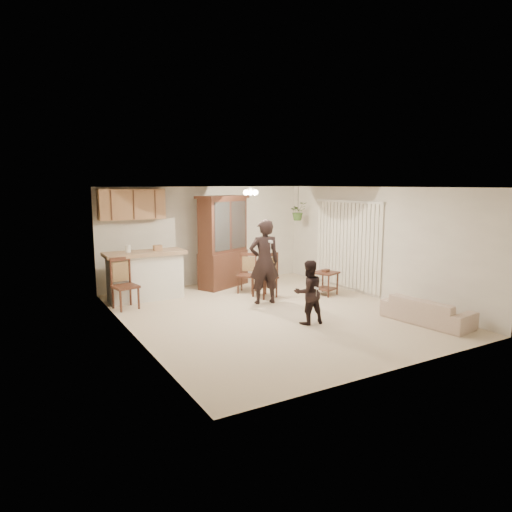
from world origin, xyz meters
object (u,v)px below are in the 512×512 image
sofa (427,304)px  chair_bar (126,295)px  china_hutch (223,242)px  adult (264,262)px  side_table (326,283)px  child (308,288)px  chair_hutch_left (247,282)px  chair_hutch_right (265,285)px

sofa → chair_bar: chair_bar is taller
sofa → china_hutch: size_ratio=0.82×
adult → chair_bar: adult is taller
sofa → side_table: bearing=-2.4°
child → side_table: size_ratio=2.12×
side_table → sofa: bearing=-84.4°
china_hutch → side_table: bearing=-73.4°
chair_hutch_left → chair_hutch_right: 0.62m
sofa → adult: adult is taller
sofa → chair_bar: 5.96m
side_table → chair_hutch_right: chair_hutch_right is taller
child → side_table: (1.68, 1.61, -0.39)m
sofa → child: bearing=53.2°
sofa → china_hutch: china_hutch is taller
china_hutch → chair_hutch_right: china_hutch is taller
adult → china_hutch: size_ratio=0.79×
sofa → chair_hutch_left: 4.18m
side_table → chair_hutch_left: (-1.48, 1.12, -0.02)m
chair_hutch_left → adult: bearing=-55.6°
child → chair_hutch_left: 2.76m
chair_hutch_left → chair_hutch_right: size_ratio=0.89×
child → chair_hutch_right: child is taller
sofa → china_hutch: 5.10m
chair_hutch_right → china_hutch: bearing=-86.7°
chair_hutch_left → child: bearing=-51.9°
adult → chair_bar: bearing=-7.6°
china_hutch → chair_hutch_left: size_ratio=2.45×
chair_hutch_left → chair_hutch_right: bearing=-35.0°
adult → chair_hutch_left: 1.24m
china_hutch → chair_bar: china_hutch is taller
adult → chair_hutch_right: bearing=-108.8°
china_hutch → side_table: size_ratio=3.58×
adult → side_table: 1.74m
adult → chair_hutch_right: adult is taller
adult → side_table: adult is taller
chair_bar → child: bearing=-55.5°
side_table → chair_hutch_left: size_ratio=0.68×
china_hutch → chair_hutch_left: (0.20, -0.86, -0.86)m
child → chair_bar: size_ratio=1.27×
sofa → chair_hutch_right: chair_hutch_right is taller
adult → child: adult is taller
china_hutch → side_table: china_hutch is taller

